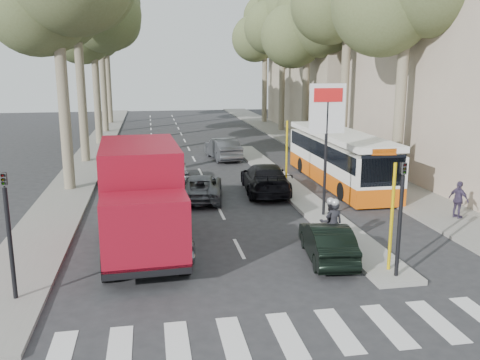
% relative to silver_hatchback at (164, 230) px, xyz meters
% --- Properties ---
extents(ground, '(120.00, 120.00, 0.00)m').
position_rel_silver_hatchback_xyz_m(ground, '(3.50, -2.27, -0.76)').
color(ground, '#28282B').
rests_on(ground, ground).
extents(sidewalk_right, '(3.20, 70.00, 0.12)m').
position_rel_silver_hatchback_xyz_m(sidewalk_right, '(12.10, 22.73, -0.70)').
color(sidewalk_right, gray).
rests_on(sidewalk_right, ground).
extents(median_left, '(2.40, 64.00, 0.12)m').
position_rel_silver_hatchback_xyz_m(median_left, '(-4.50, 25.73, -0.70)').
color(median_left, gray).
rests_on(median_left, ground).
extents(traffic_island, '(1.50, 26.00, 0.16)m').
position_rel_silver_hatchback_xyz_m(traffic_island, '(6.75, 8.73, -0.68)').
color(traffic_island, gray).
rests_on(traffic_island, ground).
extents(building_far, '(11.00, 20.00, 16.00)m').
position_rel_silver_hatchback_xyz_m(building_far, '(19.00, 31.73, 7.24)').
color(building_far, '#B7A88E').
rests_on(building_far, ground).
extents(billboard, '(1.50, 12.10, 5.60)m').
position_rel_silver_hatchback_xyz_m(billboard, '(6.75, 2.73, 2.95)').
color(billboard, yellow).
rests_on(billboard, ground).
extents(traffic_light_island, '(0.16, 0.41, 3.60)m').
position_rel_silver_hatchback_xyz_m(traffic_light_island, '(6.75, -3.77, 1.73)').
color(traffic_light_island, black).
rests_on(traffic_light_island, ground).
extents(traffic_light_left, '(0.16, 0.41, 3.60)m').
position_rel_silver_hatchback_xyz_m(traffic_light_left, '(-4.10, -3.27, 1.73)').
color(traffic_light_left, black).
rests_on(traffic_light_left, ground).
extents(tree_l_c, '(7.40, 7.20, 13.71)m').
position_rel_silver_hatchback_xyz_m(tree_l_c, '(-4.27, 25.84, 9.28)').
color(tree_l_c, '#6B604C').
rests_on(tree_l_c, ground).
extents(tree_l_d, '(7.40, 7.20, 15.66)m').
position_rel_silver_hatchback_xyz_m(tree_l_d, '(-4.37, 33.84, 11.00)').
color(tree_l_d, '#6B604C').
rests_on(tree_l_d, ground).
extents(tree_l_e, '(7.40, 7.20, 14.49)m').
position_rel_silver_hatchback_xyz_m(tree_l_e, '(-4.47, 41.84, 9.97)').
color(tree_l_e, '#6B604C').
rests_on(tree_l_e, ground).
extents(tree_r_c, '(7.40, 7.20, 13.32)m').
position_rel_silver_hatchback_xyz_m(tree_r_c, '(12.53, 23.84, 8.93)').
color(tree_r_c, '#6B604C').
rests_on(tree_r_c, ground).
extents(tree_r_d, '(7.40, 7.20, 14.88)m').
position_rel_silver_hatchback_xyz_m(tree_r_d, '(12.63, 31.84, 10.31)').
color(tree_r_d, '#6B604C').
rests_on(tree_r_d, ground).
extents(tree_r_e, '(7.40, 7.20, 14.10)m').
position_rel_silver_hatchback_xyz_m(tree_r_e, '(12.73, 39.84, 9.62)').
color(tree_r_e, '#6B604C').
rests_on(tree_r_e, ground).
extents(silver_hatchback, '(2.06, 4.55, 1.52)m').
position_rel_silver_hatchback_xyz_m(silver_hatchback, '(0.00, 0.00, 0.00)').
color(silver_hatchback, '#A0A2A8').
rests_on(silver_hatchback, ground).
extents(dark_hatchback, '(1.74, 3.85, 1.23)m').
position_rel_silver_hatchback_xyz_m(dark_hatchback, '(5.30, -1.75, -0.15)').
color(dark_hatchback, black).
rests_on(dark_hatchback, ground).
extents(queue_car_a, '(2.58, 4.58, 1.21)m').
position_rel_silver_hatchback_xyz_m(queue_car_a, '(1.96, 6.72, -0.15)').
color(queue_car_a, '#4B4D52').
rests_on(queue_car_a, ground).
extents(queue_car_b, '(2.48, 5.30, 1.50)m').
position_rel_silver_hatchback_xyz_m(queue_car_b, '(5.30, 7.46, -0.01)').
color(queue_car_b, black).
rests_on(queue_car_b, ground).
extents(queue_car_c, '(1.74, 3.73, 1.23)m').
position_rel_silver_hatchback_xyz_m(queue_car_c, '(0.92, 11.32, -0.14)').
color(queue_car_c, '#A6AAAE').
rests_on(queue_car_c, ground).
extents(queue_car_d, '(2.14, 4.69, 1.49)m').
position_rel_silver_hatchback_xyz_m(queue_car_d, '(4.57, 17.25, -0.01)').
color(queue_car_d, '#4B4D53').
rests_on(queue_car_d, ground).
extents(queue_car_e, '(2.15, 4.83, 1.38)m').
position_rel_silver_hatchback_xyz_m(queue_car_e, '(-1.94, 12.29, -0.07)').
color(queue_car_e, black).
rests_on(queue_car_e, ground).
extents(red_truck, '(2.90, 6.95, 3.65)m').
position_rel_silver_hatchback_xyz_m(red_truck, '(-0.71, 0.27, 1.17)').
color(red_truck, black).
rests_on(red_truck, ground).
extents(city_bus, '(2.42, 10.86, 2.86)m').
position_rel_silver_hatchback_xyz_m(city_bus, '(9.70, 8.83, 0.75)').
color(city_bus, '#DD590C').
rests_on(city_bus, ground).
extents(motorcycle, '(0.76, 2.11, 1.79)m').
position_rel_silver_hatchback_xyz_m(motorcycle, '(5.89, -0.55, 0.06)').
color(motorcycle, black).
rests_on(motorcycle, ground).
extents(pedestrian_near, '(0.75, 1.01, 1.55)m').
position_rel_silver_hatchback_xyz_m(pedestrian_near, '(12.11, 1.43, 0.14)').
color(pedestrian_near, '#443855').
rests_on(pedestrian_near, sidewalk_right).
extents(pedestrian_far, '(1.11, 0.96, 1.59)m').
position_rel_silver_hatchback_xyz_m(pedestrian_far, '(12.06, 7.97, 0.16)').
color(pedestrian_far, brown).
rests_on(pedestrian_far, sidewalk_right).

